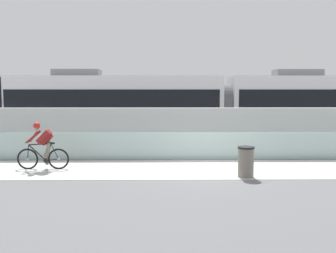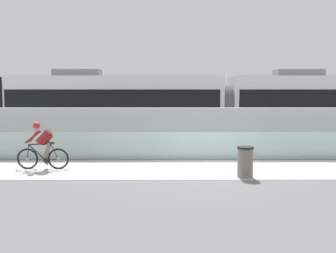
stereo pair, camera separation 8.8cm
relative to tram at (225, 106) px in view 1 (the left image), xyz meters
The scene contains 9 objects.
ground_plane 7.28m from the tram, 103.04° to the right, with size 200.00×200.00×0.00m, color slate.
bike_path_deck 7.28m from the tram, 103.04° to the right, with size 32.00×3.20×0.01m, color silver.
glass_parapet 5.42m from the tram, 107.60° to the right, with size 32.00×0.05×1.07m, color #ADC6C1.
concrete_barrier_wall 3.69m from the tram, 116.37° to the right, with size 32.00×0.36×1.96m, color silver.
tram_rail_near 2.57m from the tram, 155.66° to the right, with size 32.00×0.08×0.01m, color #595654.
tram_rail_far 2.57m from the tram, 155.66° to the left, with size 32.00×0.08×0.01m, color #595654.
tram is the anchor object (origin of this frame).
cyclist_on_bike 10.08m from the tram, 136.86° to the right, with size 1.77×0.58×1.61m.
trash_bin 8.25m from the tram, 94.73° to the right, with size 0.51×0.51×0.96m.
Camera 1 is at (-1.61, -12.34, 2.61)m, focal length 39.13 mm.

